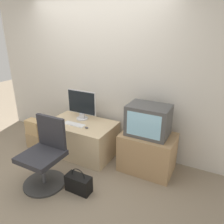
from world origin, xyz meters
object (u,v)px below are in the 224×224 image
object	(u,v)px
keyboard	(74,124)
crt_tv	(148,120)
main_monitor	(82,105)
office_chair	(45,157)
mouse	(87,128)
handbag	(79,183)
cardboard_box_lower	(36,140)

from	to	relation	value
keyboard	crt_tv	bearing A→B (deg)	8.98
main_monitor	keyboard	world-z (taller)	main_monitor
crt_tv	office_chair	world-z (taller)	crt_tv
mouse	office_chair	distance (m)	0.77
mouse	handbag	world-z (taller)	mouse
main_monitor	keyboard	xyz separation A→B (m)	(0.02, -0.26, -0.25)
main_monitor	keyboard	bearing A→B (deg)	-84.97
mouse	handbag	distance (m)	0.88
keyboard	crt_tv	size ratio (longest dim) A/B	0.63
mouse	main_monitor	bearing A→B (deg)	134.35
office_chair	crt_tv	bearing A→B (deg)	40.36
crt_tv	office_chair	size ratio (longest dim) A/B	0.63
office_chair	keyboard	bearing A→B (deg)	95.21
mouse	handbag	xyz separation A→B (m)	(0.31, -0.68, -0.45)
handbag	cardboard_box_lower	bearing A→B (deg)	156.78
main_monitor	handbag	size ratio (longest dim) A/B	1.57
keyboard	cardboard_box_lower	world-z (taller)	keyboard
mouse	cardboard_box_lower	bearing A→B (deg)	-174.66
handbag	mouse	bearing A→B (deg)	114.68
office_chair	handbag	distance (m)	0.58
crt_tv	mouse	bearing A→B (deg)	-166.93
crt_tv	cardboard_box_lower	size ratio (longest dim) A/B	1.84
crt_tv	cardboard_box_lower	bearing A→B (deg)	-171.00
main_monitor	mouse	size ratio (longest dim) A/B	8.53
mouse	handbag	size ratio (longest dim) A/B	0.18
crt_tv	keyboard	bearing A→B (deg)	-171.02
keyboard	handbag	world-z (taller)	keyboard
main_monitor	handbag	world-z (taller)	main_monitor
main_monitor	cardboard_box_lower	size ratio (longest dim) A/B	1.70
office_chair	mouse	bearing A→B (deg)	75.34
mouse	cardboard_box_lower	size ratio (longest dim) A/B	0.20
office_chair	cardboard_box_lower	bearing A→B (deg)	143.47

